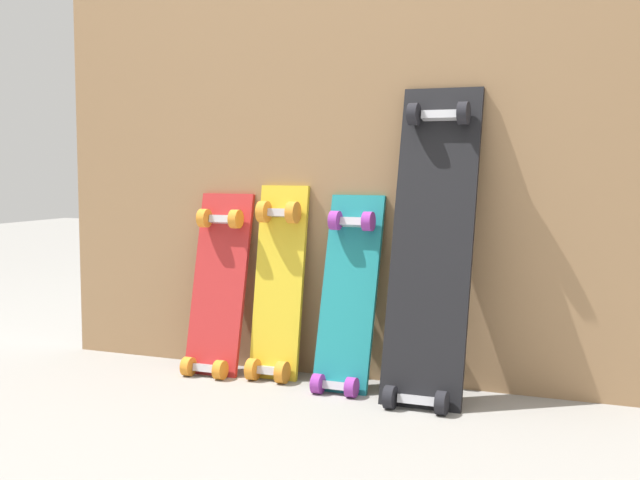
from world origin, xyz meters
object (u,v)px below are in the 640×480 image
(skateboard_red, at_px, (217,293))
(skateboard_black, at_px, (431,255))
(skateboard_teal, at_px, (347,303))
(skateboard_yellow, at_px, (277,291))

(skateboard_red, relative_size, skateboard_black, 0.67)
(skateboard_red, bearing_deg, skateboard_teal, -2.21)
(skateboard_red, distance_m, skateboard_yellow, 0.21)
(skateboard_teal, xyz_separation_m, skateboard_black, (0.27, -0.03, 0.16))
(skateboard_yellow, xyz_separation_m, skateboard_black, (0.52, -0.06, 0.14))
(skateboard_yellow, distance_m, skateboard_black, 0.54)
(skateboard_yellow, bearing_deg, skateboard_red, -175.26)
(skateboard_black, bearing_deg, skateboard_yellow, 173.02)
(skateboard_teal, bearing_deg, skateboard_red, 177.79)
(skateboard_red, height_order, skateboard_yellow, skateboard_yellow)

